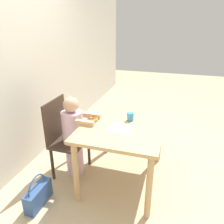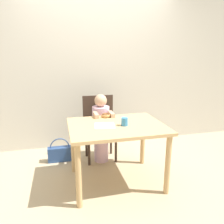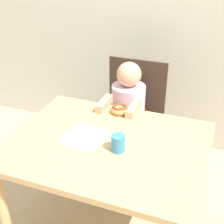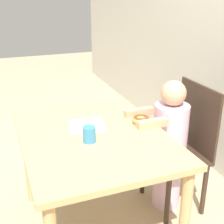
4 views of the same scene
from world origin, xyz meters
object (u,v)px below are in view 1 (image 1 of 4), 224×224
at_px(chair, 65,137).
at_px(child_figure, 74,137).
at_px(cup, 130,117).
at_px(handbag, 38,195).
at_px(donut, 93,119).

xyz_separation_m(chair, child_figure, (-0.00, -0.12, 0.02)).
distance_m(chair, cup, 0.82).
height_order(child_figure, handbag, child_figure).
bearing_deg(donut, cup, -71.66).
height_order(child_figure, cup, child_figure).
relative_size(handbag, cup, 3.76).
distance_m(child_figure, donut, 0.35).
bearing_deg(child_figure, chair, 90.00).
height_order(chair, handbag, chair).
height_order(donut, handbag, donut).
bearing_deg(handbag, cup, -46.15).
xyz_separation_m(child_figure, cup, (0.15, -0.63, 0.28)).
xyz_separation_m(child_figure, donut, (0.02, -0.24, 0.25)).
bearing_deg(handbag, child_figure, -12.93).
xyz_separation_m(child_figure, handbag, (-0.58, 0.13, -0.38)).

